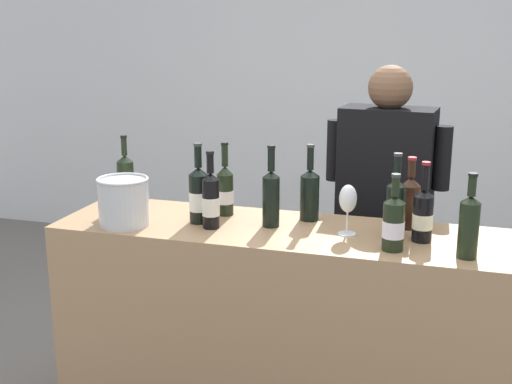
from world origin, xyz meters
name	(u,v)px	position (x,y,z in m)	size (l,w,h in m)	color
wall_back	(367,81)	(0.00, 2.60, 1.40)	(8.00, 0.10, 2.80)	silver
counter	(283,336)	(0.00, 0.00, 0.50)	(1.96, 0.55, 0.99)	#9E7A56
wine_bottle_0	(310,193)	(0.07, 0.16, 1.11)	(0.08, 0.08, 0.34)	black
wine_bottle_1	(410,201)	(0.50, 0.16, 1.11)	(0.08, 0.08, 0.30)	black
wine_bottle_2	(469,225)	(0.73, -0.15, 1.12)	(0.07, 0.07, 0.32)	black
wine_bottle_3	(423,215)	(0.56, 0.00, 1.10)	(0.08, 0.08, 0.32)	black
wine_bottle_4	(394,223)	(0.46, -0.14, 1.10)	(0.08, 0.08, 0.30)	black
wine_bottle_5	(211,200)	(-0.30, -0.08, 1.11)	(0.07, 0.07, 0.33)	black
wine_bottle_6	(126,180)	(-0.79, 0.11, 1.12)	(0.08, 0.08, 0.34)	black
wine_bottle_7	(271,196)	(-0.06, 0.02, 1.13)	(0.07, 0.07, 0.35)	black
wine_bottle_8	(225,190)	(-0.31, 0.13, 1.11)	(0.08, 0.08, 0.33)	black
wine_bottle_9	(395,207)	(0.45, 0.03, 1.11)	(0.08, 0.08, 0.34)	black
wine_bottle_10	(199,195)	(-0.38, -0.02, 1.12)	(0.09, 0.09, 0.35)	black
wine_glass	(348,201)	(0.26, 0.00, 1.13)	(0.08, 0.08, 0.21)	silver
ice_bucket	(124,201)	(-0.67, -0.15, 1.10)	(0.22, 0.22, 0.21)	silver
person_server	(383,236)	(0.36, 0.60, 0.80)	(0.60, 0.28, 1.64)	black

